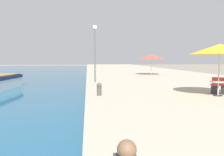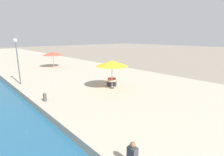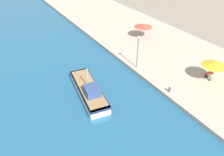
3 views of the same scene
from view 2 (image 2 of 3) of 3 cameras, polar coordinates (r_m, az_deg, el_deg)
The scene contains 9 objects.
quay_promenade at distance 38.80m, azimuth -23.90°, elevation 4.84°, with size 16.00×90.00×0.51m.
cafe_umbrella_pink at distance 15.89m, azimuth -0.00°, elevation 4.81°, with size 2.94×2.94×2.63m.
cafe_umbrella_white at distance 29.22m, azimuth -18.77°, elevation 7.60°, with size 3.12×3.12×2.43m.
cafe_table at distance 16.32m, azimuth -0.05°, elevation -1.54°, with size 0.80×0.80×0.74m.
cafe_chair_left at distance 17.03m, azimuth -0.95°, elevation -1.64°, with size 0.52×0.54×0.91m.
cafe_chair_right at distance 17.04m, azimuth 0.75°, elevation -1.63°, with size 0.57×0.56×0.91m.
person_at_quay at distance 7.11m, azimuth 6.42°, elevation -23.92°, with size 0.53×0.36×0.99m.
mooring_bollard at distance 14.05m, azimuth -21.09°, elevation -5.75°, with size 0.26×0.26×0.65m.
lamppost at distance 19.60m, azimuth -28.61°, elevation 6.95°, with size 0.36×0.36×4.56m.
Camera 2 is at (-3.80, 0.37, 5.24)m, focal length 28.00 mm.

